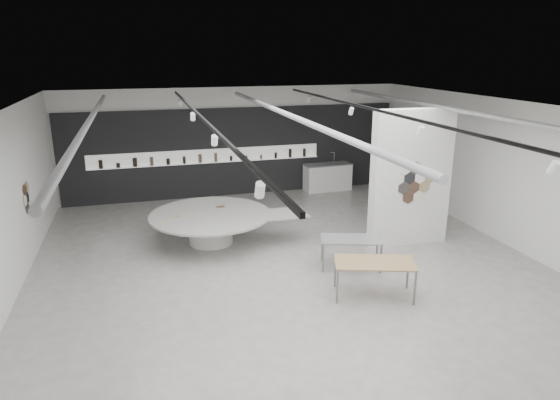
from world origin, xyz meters
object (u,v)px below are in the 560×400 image
object	(u,v)px
display_island	(213,224)
sample_table_stone	(351,241)
partition_column	(411,178)
sample_table_wood	(374,264)
kitchen_counter	(327,177)

from	to	relation	value
display_island	sample_table_stone	size ratio (longest dim) A/B	2.64
partition_column	sample_table_wood	world-z (taller)	partition_column
partition_column	kitchen_counter	distance (m)	5.69
sample_table_wood	sample_table_stone	world-z (taller)	sample_table_wood
partition_column	sample_table_stone	bearing A→B (deg)	-153.40
partition_column	display_island	world-z (taller)	partition_column
sample_table_stone	kitchen_counter	size ratio (longest dim) A/B	0.88
display_island	sample_table_stone	xyz separation A→B (m)	(2.91, -2.49, 0.13)
sample_table_wood	kitchen_counter	world-z (taller)	kitchen_counter
display_island	sample_table_wood	xyz separation A→B (m)	(2.79, -3.97, 0.18)
partition_column	display_island	xyz separation A→B (m)	(-5.01, 1.44, -1.26)
display_island	sample_table_stone	world-z (taller)	display_island
kitchen_counter	display_island	bearing A→B (deg)	-143.21
partition_column	sample_table_stone	distance (m)	2.61
partition_column	kitchen_counter	world-z (taller)	partition_column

